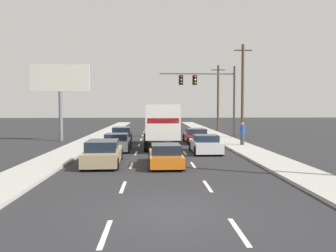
{
  "coord_description": "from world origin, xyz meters",
  "views": [
    {
      "loc": [
        -0.48,
        -10.1,
        3.18
      ],
      "look_at": [
        0.64,
        15.74,
        1.76
      ],
      "focal_mm": 36.09,
      "sensor_mm": 36.0,
      "label": 1
    }
  ],
  "objects_px": {
    "box_truck": "(160,123)",
    "car_tan": "(103,153)",
    "roadside_billboard": "(60,85)",
    "car_gray": "(117,143)",
    "pedestrian_near_corner": "(242,134)",
    "car_orange": "(166,156)",
    "car_black": "(121,135)",
    "car_white": "(205,145)",
    "traffic_signal_mast": "(204,86)",
    "utility_pole_mid": "(242,90)",
    "utility_pole_far": "(218,97)",
    "car_red": "(196,136)"
  },
  "relations": [
    {
      "from": "car_black",
      "to": "car_gray",
      "type": "relative_size",
      "value": 1.1
    },
    {
      "from": "roadside_billboard",
      "to": "car_white",
      "type": "bearing_deg",
      "value": -35.4
    },
    {
      "from": "car_red",
      "to": "traffic_signal_mast",
      "type": "distance_m",
      "value": 6.53
    },
    {
      "from": "pedestrian_near_corner",
      "to": "car_gray",
      "type": "bearing_deg",
      "value": -167.85
    },
    {
      "from": "car_white",
      "to": "box_truck",
      "type": "bearing_deg",
      "value": 136.31
    },
    {
      "from": "pedestrian_near_corner",
      "to": "box_truck",
      "type": "bearing_deg",
      "value": -173.68
    },
    {
      "from": "roadside_billboard",
      "to": "pedestrian_near_corner",
      "type": "distance_m",
      "value": 17.3
    },
    {
      "from": "car_black",
      "to": "utility_pole_far",
      "type": "height_order",
      "value": "utility_pole_far"
    },
    {
      "from": "roadside_billboard",
      "to": "car_black",
      "type": "bearing_deg",
      "value": -7.88
    },
    {
      "from": "utility_pole_far",
      "to": "box_truck",
      "type": "bearing_deg",
      "value": -113.75
    },
    {
      "from": "car_red",
      "to": "car_white",
      "type": "height_order",
      "value": "car_red"
    },
    {
      "from": "car_orange",
      "to": "car_white",
      "type": "xyz_separation_m",
      "value": [
        2.98,
        5.09,
        0.05
      ]
    },
    {
      "from": "car_red",
      "to": "car_black",
      "type": "bearing_deg",
      "value": 169.63
    },
    {
      "from": "box_truck",
      "to": "car_red",
      "type": "distance_m",
      "value": 5.18
    },
    {
      "from": "box_truck",
      "to": "utility_pole_far",
      "type": "bearing_deg",
      "value": 66.25
    },
    {
      "from": "car_white",
      "to": "traffic_signal_mast",
      "type": "relative_size",
      "value": 0.52
    },
    {
      "from": "traffic_signal_mast",
      "to": "utility_pole_mid",
      "type": "relative_size",
      "value": 0.81
    },
    {
      "from": "car_gray",
      "to": "utility_pole_mid",
      "type": "bearing_deg",
      "value": 37.64
    },
    {
      "from": "car_black",
      "to": "utility_pole_far",
      "type": "xyz_separation_m",
      "value": [
        11.59,
        13.27,
        3.89
      ]
    },
    {
      "from": "car_black",
      "to": "utility_pole_far",
      "type": "bearing_deg",
      "value": 48.87
    },
    {
      "from": "box_truck",
      "to": "car_tan",
      "type": "bearing_deg",
      "value": -113.87
    },
    {
      "from": "car_white",
      "to": "pedestrian_near_corner",
      "type": "distance_m",
      "value": 5.18
    },
    {
      "from": "car_black",
      "to": "car_gray",
      "type": "height_order",
      "value": "car_black"
    },
    {
      "from": "car_gray",
      "to": "pedestrian_near_corner",
      "type": "relative_size",
      "value": 2.26
    },
    {
      "from": "car_tan",
      "to": "car_orange",
      "type": "xyz_separation_m",
      "value": [
        3.46,
        -0.46,
        -0.1
      ]
    },
    {
      "from": "car_tan",
      "to": "traffic_signal_mast",
      "type": "distance_m",
      "value": 18.19
    },
    {
      "from": "car_white",
      "to": "utility_pole_far",
      "type": "bearing_deg",
      "value": 76.84
    },
    {
      "from": "car_orange",
      "to": "car_black",
      "type": "bearing_deg",
      "value": 105.54
    },
    {
      "from": "car_orange",
      "to": "roadside_billboard",
      "type": "height_order",
      "value": "roadside_billboard"
    },
    {
      "from": "pedestrian_near_corner",
      "to": "roadside_billboard",
      "type": "bearing_deg",
      "value": 162.3
    },
    {
      "from": "car_red",
      "to": "utility_pole_mid",
      "type": "relative_size",
      "value": 0.48
    },
    {
      "from": "car_black",
      "to": "pedestrian_near_corner",
      "type": "distance_m",
      "value": 11.1
    },
    {
      "from": "box_truck",
      "to": "utility_pole_mid",
      "type": "xyz_separation_m",
      "value": [
        8.5,
        7.67,
        2.98
      ]
    },
    {
      "from": "box_truck",
      "to": "car_white",
      "type": "relative_size",
      "value": 1.99
    },
    {
      "from": "car_white",
      "to": "utility_pole_mid",
      "type": "height_order",
      "value": "utility_pole_mid"
    },
    {
      "from": "car_white",
      "to": "utility_pole_mid",
      "type": "distance_m",
      "value": 12.68
    },
    {
      "from": "car_black",
      "to": "car_tan",
      "type": "relative_size",
      "value": 0.96
    },
    {
      "from": "car_gray",
      "to": "car_orange",
      "type": "distance_m",
      "value": 7.44
    },
    {
      "from": "traffic_signal_mast",
      "to": "car_gray",
      "type": "bearing_deg",
      "value": -129.93
    },
    {
      "from": "box_truck",
      "to": "utility_pole_mid",
      "type": "bearing_deg",
      "value": 42.05
    },
    {
      "from": "car_orange",
      "to": "traffic_signal_mast",
      "type": "bearing_deg",
      "value": 74.22
    },
    {
      "from": "car_gray",
      "to": "pedestrian_near_corner",
      "type": "height_order",
      "value": "pedestrian_near_corner"
    },
    {
      "from": "car_gray",
      "to": "roadside_billboard",
      "type": "bearing_deg",
      "value": 129.74
    },
    {
      "from": "car_gray",
      "to": "car_black",
      "type": "bearing_deg",
      "value": 92.38
    },
    {
      "from": "box_truck",
      "to": "roadside_billboard",
      "type": "relative_size",
      "value": 1.11
    },
    {
      "from": "car_orange",
      "to": "pedestrian_near_corner",
      "type": "relative_size",
      "value": 2.34
    },
    {
      "from": "roadside_billboard",
      "to": "pedestrian_near_corner",
      "type": "relative_size",
      "value": 3.96
    },
    {
      "from": "utility_pole_far",
      "to": "roadside_billboard",
      "type": "bearing_deg",
      "value": -144.28
    },
    {
      "from": "car_gray",
      "to": "roadside_billboard",
      "type": "relative_size",
      "value": 0.57
    },
    {
      "from": "car_orange",
      "to": "car_red",
      "type": "xyz_separation_m",
      "value": [
        3.15,
        11.84,
        0.06
      ]
    }
  ]
}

